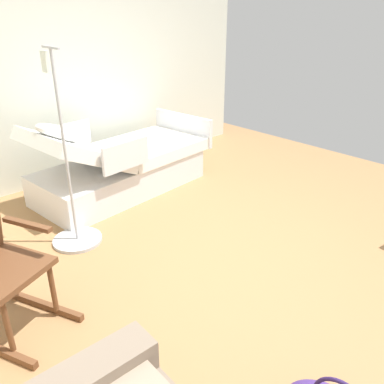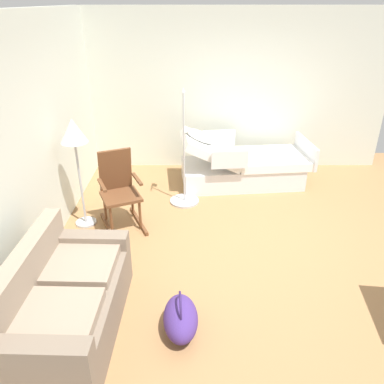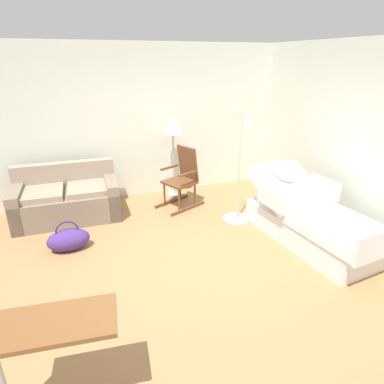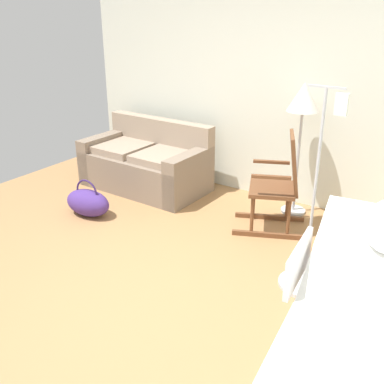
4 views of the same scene
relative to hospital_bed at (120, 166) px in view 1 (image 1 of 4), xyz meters
The scene contains 4 objects.
ground_plane 1.80m from the hospital_bed, behind, with size 6.35×6.35×0.00m, color #9E7247.
side_wall 1.33m from the hospital_bed, ahead, with size 0.10×5.23×2.70m, color silver.
hospital_bed is the anchor object (origin of this frame).
iv_pole 1.16m from the hospital_bed, 125.75° to the left, with size 0.44×0.44×1.69m.
Camera 1 is at (-1.91, 2.21, 1.93)m, focal length 36.94 mm.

